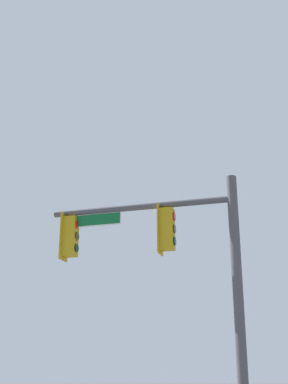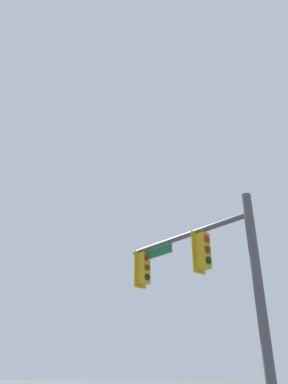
# 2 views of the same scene
# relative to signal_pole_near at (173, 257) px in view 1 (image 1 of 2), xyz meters

# --- Properties ---
(signal_pole_near) EXTENTS (5.05, 0.84, 6.30)m
(signal_pole_near) POSITION_rel_signal_pole_near_xyz_m (0.00, 0.00, 0.00)
(signal_pole_near) COLOR #47474C
(signal_pole_near) RESTS_ON ground_plane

